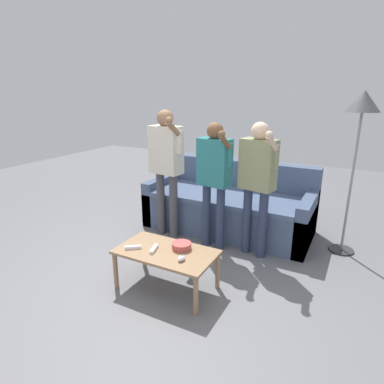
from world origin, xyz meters
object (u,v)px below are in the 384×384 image
(floor_lamp, at_px, (362,114))
(game_remote_wand_far, at_px, (133,247))
(player_left, at_px, (166,159))
(player_center, at_px, (214,172))
(coffee_table, at_px, (166,256))
(game_remote_nunchuk, at_px, (181,258))
(couch, at_px, (229,207))
(snack_bowl, at_px, (182,246))
(player_right, at_px, (257,175))
(game_remote_wand_near, at_px, (154,249))

(floor_lamp, distance_m, game_remote_wand_far, 2.70)
(floor_lamp, distance_m, player_left, 2.21)
(floor_lamp, distance_m, player_center, 1.65)
(coffee_table, bearing_deg, game_remote_nunchuk, -22.97)
(game_remote_nunchuk, relative_size, player_left, 0.05)
(couch, relative_size, snack_bowl, 11.93)
(snack_bowl, xyz_separation_m, game_remote_wand_far, (-0.40, -0.22, -0.01))
(snack_bowl, relative_size, player_right, 0.12)
(couch, xyz_separation_m, player_center, (0.04, -0.61, 0.62))
(game_remote_nunchuk, height_order, player_center, player_center)
(player_right, bearing_deg, game_remote_wand_far, -125.43)
(snack_bowl, distance_m, player_center, 1.02)
(couch, distance_m, game_remote_nunchuk, 1.71)
(coffee_table, height_order, game_remote_wand_near, game_remote_wand_near)
(coffee_table, height_order, player_right, player_right)
(floor_lamp, xyz_separation_m, player_right, (-0.90, -0.57, -0.63))
(player_center, distance_m, game_remote_wand_far, 1.26)
(player_center, bearing_deg, snack_bowl, -85.14)
(player_right, bearing_deg, couch, 132.91)
(couch, relative_size, player_right, 1.44)
(game_remote_wand_near, height_order, game_remote_wand_far, same)
(player_center, height_order, player_right, player_right)
(couch, height_order, game_remote_wand_far, couch)
(game_remote_nunchuk, distance_m, player_left, 1.51)
(coffee_table, relative_size, floor_lamp, 0.51)
(player_center, xyz_separation_m, game_remote_wand_near, (-0.14, -1.03, -0.53))
(player_center, distance_m, player_right, 0.49)
(couch, bearing_deg, game_remote_wand_far, -99.57)
(coffee_table, distance_m, player_center, 1.15)
(snack_bowl, xyz_separation_m, floor_lamp, (1.31, 1.50, 1.16))
(player_left, bearing_deg, coffee_table, -58.28)
(player_left, bearing_deg, snack_bowl, -51.14)
(coffee_table, xyz_separation_m, player_center, (0.03, 0.99, 0.59))
(floor_lamp, height_order, player_center, floor_lamp)
(couch, height_order, player_center, player_center)
(coffee_table, bearing_deg, game_remote_wand_far, -159.04)
(player_right, height_order, game_remote_wand_near, player_right)
(game_remote_nunchuk, relative_size, player_center, 0.06)
(game_remote_nunchuk, distance_m, player_center, 1.21)
(game_remote_wand_far, bearing_deg, player_right, 54.57)
(snack_bowl, bearing_deg, player_right, 66.09)
(game_remote_nunchuk, bearing_deg, coffee_table, 157.03)
(coffee_table, bearing_deg, floor_lamp, 48.49)
(couch, height_order, player_left, player_left)
(snack_bowl, height_order, player_left, player_left)
(game_remote_nunchuk, distance_m, game_remote_wand_far, 0.51)
(couch, bearing_deg, floor_lamp, 0.19)
(coffee_table, height_order, snack_bowl, snack_bowl)
(snack_bowl, height_order, game_remote_nunchuk, snack_bowl)
(couch, distance_m, player_left, 1.10)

